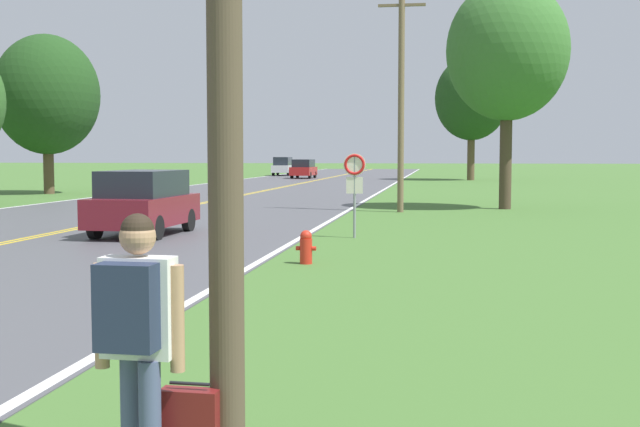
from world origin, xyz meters
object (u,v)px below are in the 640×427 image
fire_hydrant (306,247)px  car_silver_suv_mid_near (283,166)px  tree_left_verge (47,95)px  car_maroon_suv_nearest (144,202)px  car_red_van_approaching (304,168)px  hitchhiker_person (136,323)px  traffic_sign (355,175)px  tree_far_back (507,51)px  tree_mid_treeline (472,98)px

fire_hydrant → car_silver_suv_mid_near: car_silver_suv_mid_near is taller
tree_left_verge → car_maroon_suv_nearest: size_ratio=2.22×
car_red_van_approaching → car_silver_suv_mid_near: size_ratio=0.83×
hitchhiker_person → traffic_sign: bearing=3.1°
fire_hydrant → car_maroon_suv_nearest: (-5.41, 5.03, 0.58)m
tree_left_verge → tree_far_back: bearing=-20.1°
fire_hydrant → tree_far_back: tree_far_back is taller
hitchhiker_person → tree_mid_treeline: size_ratio=0.17×
hitchhiker_person → traffic_sign: 16.24m
tree_mid_treeline → car_red_van_approaching: tree_mid_treeline is taller
car_maroon_suv_nearest → car_silver_suv_mid_near: car_silver_suv_mid_near is taller
tree_mid_treeline → tree_far_back: (0.20, -37.27, -0.67)m
tree_mid_treeline → car_red_van_approaching: (-15.24, 2.88, -6.12)m
tree_far_back → car_maroon_suv_nearest: bearing=-130.5°
car_red_van_approaching → tree_mid_treeline: bearing=-99.1°
car_maroon_suv_nearest → tree_left_verge: bearing=-145.6°
hitchhiker_person → car_red_van_approaching: size_ratio=0.45×
fire_hydrant → car_red_van_approaching: (-10.22, 57.62, 0.57)m
tree_left_verge → car_red_van_approaching: (9.12, 31.17, -4.64)m
fire_hydrant → tree_left_verge: tree_left_verge is taller
tree_far_back → car_maroon_suv_nearest: 17.24m
tree_far_back → car_silver_suv_mid_near: tree_far_back is taller
tree_left_verge → car_maroon_suv_nearest: tree_left_verge is taller
fire_hydrant → traffic_sign: 5.37m
fire_hydrant → car_silver_suv_mid_near: (-14.10, 67.13, 0.67)m
fire_hydrant → car_red_van_approaching: 58.52m
fire_hydrant → car_red_van_approaching: car_red_van_approaching is taller
hitchhiker_person → fire_hydrant: size_ratio=2.68×
tree_far_back → fire_hydrant: bearing=-106.7°
traffic_sign → tree_mid_treeline: (4.61, 49.55, 5.36)m
fire_hydrant → tree_far_back: 19.20m
tree_left_verge → car_silver_suv_mid_near: (5.24, 40.69, -4.54)m
traffic_sign → car_silver_suv_mid_near: 63.63m
tree_mid_treeline → tree_far_back: tree_mid_treeline is taller
tree_mid_treeline → car_silver_suv_mid_near: 23.57m
hitchhiker_person → tree_left_verge: bearing=30.0°
hitchhiker_person → traffic_sign: traffic_sign is taller
tree_far_back → car_red_van_approaching: 43.36m
tree_left_verge → car_maroon_suv_nearest: (13.93, -21.41, -4.63)m
tree_left_verge → car_silver_suv_mid_near: size_ratio=1.83×
tree_far_back → car_silver_suv_mid_near: size_ratio=1.90×
hitchhiker_person → tree_mid_treeline: tree_mid_treeline is taller
hitchhiker_person → car_silver_suv_mid_near: (-14.89, 78.17, -0.10)m
hitchhiker_person → tree_left_verge: tree_left_verge is taller
car_red_van_approaching → fire_hydrant: bearing=-168.3°
tree_far_back → car_red_van_approaching: bearing=111.0°
fire_hydrant → tree_far_back: bearing=73.3°
tree_left_verge → car_maroon_suv_nearest: bearing=-56.9°
traffic_sign → car_red_van_approaching: bearing=101.5°
tree_left_verge → tree_far_back: (24.56, -8.98, 0.81)m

